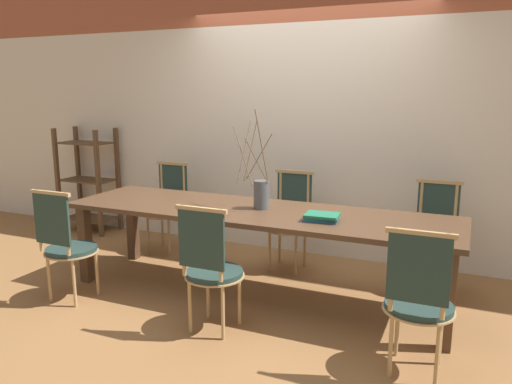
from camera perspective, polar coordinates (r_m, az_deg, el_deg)
ground_plane at (r=4.35m, az=0.00°, el=-11.58°), size 16.00×16.00×0.00m
wall_rear at (r=5.19m, az=5.73°, el=10.30°), size 12.00×0.06×3.20m
dining_table at (r=4.14m, az=0.00°, el=-3.13°), size 3.27×0.89×0.74m
chair_near_leftend at (r=4.34m, az=-20.88°, el=-5.46°), size 0.43×0.43×0.95m
chair_near_left at (r=3.56m, az=-5.18°, el=-8.40°), size 0.43×0.43×0.95m
chair_near_center at (r=3.18m, az=18.07°, el=-11.52°), size 0.43×0.43×0.95m
chair_far_leftend at (r=5.45m, az=-10.09°, el=-1.48°), size 0.43×0.43×0.95m
chair_far_left at (r=4.83m, az=3.87°, el=-3.01°), size 0.43×0.43×0.95m
chair_far_center at (r=4.57m, az=19.79°, el=-4.53°), size 0.43×0.43×0.95m
vase_centerpiece at (r=4.13m, az=0.58°, el=-0.09°), size 0.35×0.40×0.82m
book_stack at (r=3.80m, az=7.51°, el=-2.86°), size 0.28×0.22×0.05m
shelving_rack at (r=6.43m, az=-18.63°, el=1.26°), size 0.67×0.40×1.26m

